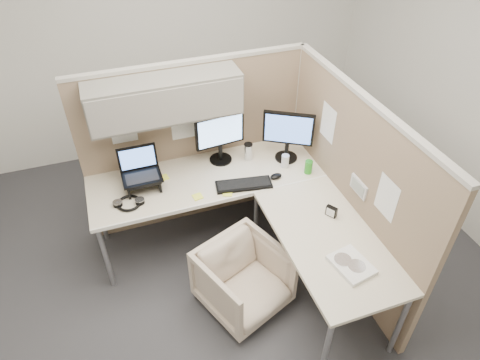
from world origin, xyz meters
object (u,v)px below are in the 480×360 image
object	(u,v)px
monitor_left	(220,134)
keyboard	(244,185)
desk	(248,204)
office_chair	(244,277)

from	to	relation	value
monitor_left	keyboard	size ratio (longest dim) A/B	1.00
desk	keyboard	bearing A→B (deg)	80.96
desk	office_chair	xyz separation A→B (m)	(-0.18, -0.40, -0.37)
office_chair	monitor_left	bearing A→B (deg)	60.51
keyboard	monitor_left	bearing A→B (deg)	109.64
office_chair	desk	bearing A→B (deg)	44.24
desk	keyboard	xyz separation A→B (m)	(0.03, 0.18, 0.05)
monitor_left	keyboard	world-z (taller)	monitor_left
desk	keyboard	size ratio (longest dim) A/B	4.29
monitor_left	keyboard	xyz separation A→B (m)	(0.07, -0.41, -0.26)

